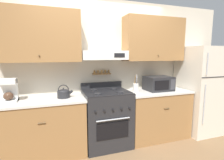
# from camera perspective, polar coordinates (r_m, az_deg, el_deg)

# --- Properties ---
(ground_plane) EXTENTS (16.00, 16.00, 0.00)m
(ground_plane) POSITION_cam_1_polar(r_m,az_deg,el_deg) (3.02, 0.28, -23.04)
(ground_plane) COLOR brown
(wall_back) EXTENTS (5.20, 0.46, 2.55)m
(wall_back) POSITION_cam_1_polar(r_m,az_deg,el_deg) (3.17, -3.72, 6.90)
(wall_back) COLOR beige
(wall_back) RESTS_ON ground_plane
(counter_left) EXTENTS (1.27, 0.67, 0.90)m
(counter_left) POSITION_cam_1_polar(r_m,az_deg,el_deg) (3.00, -21.49, -14.20)
(counter_left) COLOR olive
(counter_left) RESTS_ON ground_plane
(counter_right) EXTENTS (1.20, 0.67, 0.90)m
(counter_right) POSITION_cam_1_polar(r_m,az_deg,el_deg) (3.51, 14.04, -10.53)
(counter_right) COLOR olive
(counter_right) RESTS_ON ground_plane
(stove_range) EXTENTS (0.77, 0.69, 1.07)m
(stove_range) POSITION_cam_1_polar(r_m,az_deg,el_deg) (3.09, -1.78, -12.34)
(stove_range) COLOR #232326
(stove_range) RESTS_ON ground_plane
(refrigerator) EXTENTS (0.74, 0.78, 1.72)m
(refrigerator) POSITION_cam_1_polar(r_m,az_deg,el_deg) (3.97, 26.74, -2.89)
(refrigerator) COLOR beige
(refrigerator) RESTS_ON ground_plane
(tea_kettle) EXTENTS (0.25, 0.19, 0.21)m
(tea_kettle) POSITION_cam_1_polar(r_m,az_deg,el_deg) (2.83, -15.49, -4.14)
(tea_kettle) COLOR #232326
(tea_kettle) RESTS_ON counter_left
(coffee_maker) EXTENTS (0.22, 0.20, 0.33)m
(coffee_maker) POSITION_cam_1_polar(r_m,az_deg,el_deg) (2.90, -30.65, -2.91)
(coffee_maker) COLOR white
(coffee_maker) RESTS_ON counter_left
(microwave) EXTENTS (0.48, 0.39, 0.26)m
(microwave) POSITION_cam_1_polar(r_m,az_deg,el_deg) (3.40, 14.93, -1.08)
(microwave) COLOR #232326
(microwave) RESTS_ON counter_right
(utensil_crock) EXTENTS (0.10, 0.10, 0.31)m
(utensil_crock) POSITION_cam_1_polar(r_m,az_deg,el_deg) (3.15, 7.73, -2.43)
(utensil_crock) COLOR silver
(utensil_crock) RESTS_ON counter_right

